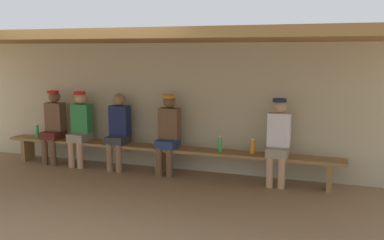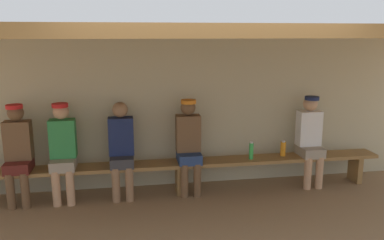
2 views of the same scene
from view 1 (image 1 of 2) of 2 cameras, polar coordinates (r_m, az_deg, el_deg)
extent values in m
plane|color=#8C6D4C|center=(6.17, -9.89, -10.63)|extent=(24.00, 24.00, 0.00)
cube|color=#B7AD8C|center=(7.68, -2.89, 1.84)|extent=(8.00, 0.20, 2.20)
cube|color=brown|center=(6.43, -7.39, 10.74)|extent=(8.00, 2.80, 0.12)
cube|color=olive|center=(7.38, -4.16, -3.71)|extent=(6.00, 0.36, 0.05)
cube|color=olive|center=(8.87, -20.74, -3.64)|extent=(0.08, 0.29, 0.41)
cube|color=olive|center=(7.44, -4.14, -5.43)|extent=(0.08, 0.29, 0.41)
cube|color=olive|center=(6.87, 17.63, -7.07)|extent=(0.08, 0.29, 0.41)
cube|color=#591E19|center=(8.41, -17.72, -1.88)|extent=(0.32, 0.40, 0.14)
cylinder|color=brown|center=(8.40, -18.77, -3.97)|extent=(0.11, 0.11, 0.48)
cylinder|color=brown|center=(8.29, -17.79, -4.09)|extent=(0.11, 0.11, 0.48)
cube|color=brown|center=(8.42, -17.51, 0.42)|extent=(0.34, 0.20, 0.52)
sphere|color=brown|center=(8.37, -17.63, 2.92)|extent=(0.21, 0.21, 0.21)
cylinder|color=red|center=(8.33, -17.82, 3.51)|extent=(0.21, 0.21, 0.05)
cube|color=navy|center=(7.29, -3.19, -3.10)|extent=(0.32, 0.40, 0.14)
cylinder|color=brown|center=(7.25, -4.32, -5.54)|extent=(0.11, 0.11, 0.48)
cylinder|color=brown|center=(7.18, -2.99, -5.66)|extent=(0.11, 0.11, 0.48)
cube|color=brown|center=(7.30, -2.98, -0.44)|extent=(0.34, 0.20, 0.52)
sphere|color=brown|center=(7.25, -3.00, 2.45)|extent=(0.21, 0.21, 0.21)
cylinder|color=orange|center=(7.20, -3.13, 3.12)|extent=(0.21, 0.21, 0.05)
cube|color=#333338|center=(7.69, -9.67, -2.58)|extent=(0.32, 0.40, 0.14)
cylinder|color=#8C6647|center=(7.66, -10.78, -4.88)|extent=(0.11, 0.11, 0.48)
cylinder|color=#8C6647|center=(7.57, -9.59, -5.00)|extent=(0.11, 0.11, 0.48)
cube|color=#19234C|center=(7.70, -9.45, -0.06)|extent=(0.34, 0.20, 0.52)
sphere|color=#8C6647|center=(7.65, -9.52, 2.68)|extent=(0.21, 0.21, 0.21)
cube|color=gray|center=(6.83, 11.18, -4.10)|extent=(0.32, 0.40, 0.14)
cylinder|color=tan|center=(6.76, 10.15, -6.74)|extent=(0.11, 0.11, 0.48)
cylinder|color=tan|center=(6.73, 11.67, -6.85)|extent=(0.11, 0.11, 0.48)
cube|color=white|center=(6.84, 11.36, -1.26)|extent=(0.34, 0.20, 0.52)
sphere|color=tan|center=(6.78, 11.45, 1.82)|extent=(0.21, 0.21, 0.21)
cylinder|color=#19234C|center=(6.73, 11.43, 2.54)|extent=(0.21, 0.21, 0.05)
cube|color=gray|center=(8.08, -14.49, -2.17)|extent=(0.32, 0.40, 0.14)
cylinder|color=tan|center=(8.07, -15.57, -4.35)|extent=(0.11, 0.11, 0.48)
cylinder|color=tan|center=(7.97, -14.50, -4.47)|extent=(0.11, 0.11, 0.48)
cube|color=#2D8442|center=(8.09, -14.27, 0.23)|extent=(0.34, 0.20, 0.52)
sphere|color=tan|center=(8.05, -14.37, 2.83)|extent=(0.21, 0.21, 0.21)
cylinder|color=red|center=(8.01, -14.55, 3.44)|extent=(0.21, 0.21, 0.05)
cylinder|color=orange|center=(6.94, 7.97, -3.50)|extent=(0.08, 0.08, 0.21)
cylinder|color=white|center=(6.91, 7.99, -2.55)|extent=(0.06, 0.06, 0.02)
cylinder|color=green|center=(6.98, 3.71, -3.25)|extent=(0.06, 0.06, 0.24)
cylinder|color=white|center=(6.96, 3.72, -2.20)|extent=(0.04, 0.04, 0.02)
cylinder|color=green|center=(8.64, -19.66, -1.38)|extent=(0.06, 0.06, 0.23)
cylinder|color=white|center=(8.62, -19.71, -0.54)|extent=(0.04, 0.04, 0.02)
camera|label=2|loc=(3.80, -51.45, 8.29)|focal=37.02mm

